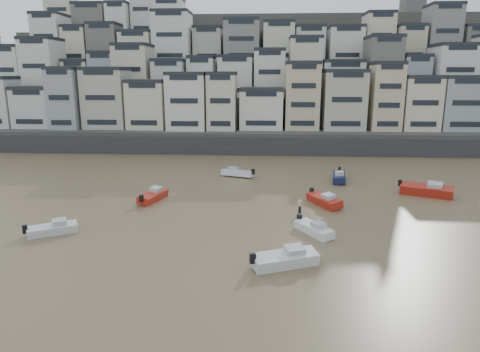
# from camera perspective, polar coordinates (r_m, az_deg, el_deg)

# --- Properties ---
(harbor_wall) EXTENTS (140.00, 3.00, 3.50)m
(harbor_wall) POSITION_cam_1_polar(r_m,az_deg,el_deg) (82.74, 1.76, 4.12)
(harbor_wall) COLOR #38383A
(harbor_wall) RESTS_ON ground
(hillside) EXTENTS (141.04, 66.00, 50.00)m
(hillside) POSITION_cam_1_polar(r_m,az_deg,el_deg) (121.49, 4.68, 12.40)
(hillside) COLOR #4C4C47
(hillside) RESTS_ON ground
(boat_e) EXTENTS (4.31, 5.89, 1.55)m
(boat_e) POSITION_cam_1_polar(r_m,az_deg,el_deg) (51.66, 11.17, -2.99)
(boat_e) COLOR #A62114
(boat_e) RESTS_ON ground
(boat_g) EXTENTS (7.17, 4.96, 1.87)m
(boat_g) POSITION_cam_1_polar(r_m,az_deg,el_deg) (59.53, 23.61, -1.53)
(boat_g) COLOR #9E1F13
(boat_g) RESTS_ON ground
(boat_f) EXTENTS (3.19, 5.76, 1.49)m
(boat_f) POSITION_cam_1_polar(r_m,az_deg,el_deg) (53.53, -11.54, -2.46)
(boat_f) COLOR #AE2415
(boat_f) RESTS_ON ground
(boat_h) EXTENTS (5.61, 3.38, 1.45)m
(boat_h) POSITION_cam_1_polar(r_m,az_deg,el_deg) (64.74, -0.33, 0.57)
(boat_h) COLOR silver
(boat_h) RESTS_ON ground
(boat_a) EXTENTS (6.22, 4.02, 1.61)m
(boat_a) POSITION_cam_1_polar(r_m,az_deg,el_deg) (35.21, 6.05, -10.71)
(boat_a) COLOR silver
(boat_a) RESTS_ON ground
(boat_i) EXTENTS (2.91, 6.19, 1.62)m
(boat_i) POSITION_cam_1_polar(r_m,az_deg,el_deg) (63.65, 13.10, 0.06)
(boat_i) COLOR #131B3E
(boat_i) RESTS_ON ground
(boat_b) EXTENTS (4.04, 5.11, 1.36)m
(boat_b) POSITION_cam_1_polar(r_m,az_deg,el_deg) (42.41, 9.84, -6.73)
(boat_b) COLOR white
(boat_b) RESTS_ON ground
(boat_j) EXTENTS (5.12, 3.91, 1.36)m
(boat_j) POSITION_cam_1_polar(r_m,az_deg,el_deg) (45.51, -23.76, -6.31)
(boat_j) COLOR silver
(boat_j) RESTS_ON ground
(person_pink) EXTENTS (0.44, 0.44, 1.74)m
(person_pink) POSITION_cam_1_polar(r_m,az_deg,el_deg) (48.24, 7.99, -3.93)
(person_pink) COLOR #D3A195
(person_pink) RESTS_ON ground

